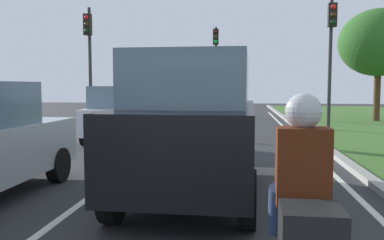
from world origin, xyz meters
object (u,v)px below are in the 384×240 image
Objects in this scene: traffic_light_near_right at (331,41)px; tree_roadside_far at (379,43)px; car_suv_ahead at (194,125)px; traffic_light_overhead_left at (89,47)px; traffic_light_far_median at (216,55)px; rider_person at (302,164)px; car_hatchback_far at (120,114)px.

tree_roadside_far is at bearing 55.49° from traffic_light_near_right.
traffic_light_near_right is at bearing 68.74° from car_suv_ahead.
traffic_light_far_median is (5.07, 6.91, 0.11)m from traffic_light_overhead_left.
rider_person is 0.21× the size of tree_roadside_far.
traffic_light_overhead_left is at bearing -163.32° from tree_roadside_far.
tree_roadside_far is at bearing 72.19° from rider_person.
traffic_light_overhead_left reaches higher than rider_person.
rider_person is 0.22× the size of traffic_light_near_right.
rider_person is (1.22, -3.39, 0.02)m from car_suv_ahead.
tree_roadside_far reaches higher than traffic_light_near_right.
traffic_light_far_median is at bearing 160.02° from tree_roadside_far.
car_hatchback_far is 10.77m from rider_person.
car_suv_ahead is 0.88× the size of traffic_light_overhead_left.
traffic_light_overhead_left reaches higher than car_hatchback_far.
traffic_light_near_right is at bearing 78.61° from rider_person.
traffic_light_near_right is (7.34, 3.56, 2.63)m from car_hatchback_far.
car_suv_ahead is 7.18m from car_hatchback_far.
traffic_light_overhead_left is (-5.77, 10.76, 2.28)m from car_suv_ahead.
car_suv_ahead is 0.88× the size of traffic_light_far_median.
traffic_light_overhead_left is 0.99× the size of traffic_light_far_median.
car_suv_ahead is 1.21× the size of car_hatchback_far.
traffic_light_near_right is at bearing -57.41° from traffic_light_far_median.
car_hatchback_far is at bearing -141.97° from tree_roadside_far.
car_hatchback_far is at bearing 117.44° from car_suv_ahead.
car_suv_ahead is at bearing -87.71° from traffic_light_far_median.
traffic_light_near_right reaches higher than car_suv_ahead.
car_hatchback_far is 0.72× the size of traffic_light_far_median.
car_suv_ahead is 0.86× the size of traffic_light_near_right.
traffic_light_far_median is at bearing 93.75° from car_suv_ahead.
traffic_light_overhead_left is at bearing -126.23° from traffic_light_far_median.
traffic_light_near_right is 9.09m from traffic_light_far_median.
traffic_light_far_median is (2.44, 11.22, 2.68)m from car_hatchback_far.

